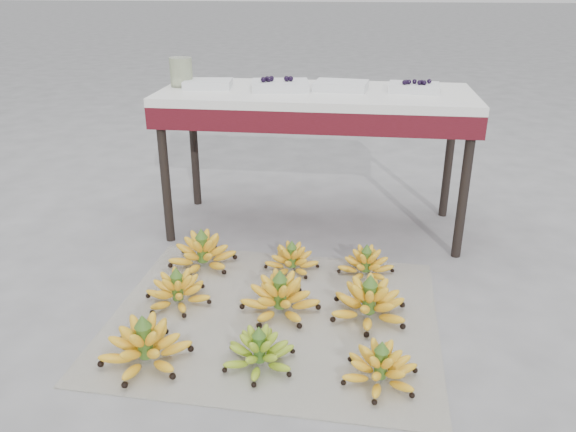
# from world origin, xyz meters

# --- Properties ---
(ground) EXTENTS (60.00, 60.00, 0.00)m
(ground) POSITION_xyz_m (0.00, 0.00, 0.00)
(ground) COLOR slate
(ground) RESTS_ON ground
(newspaper_mat) EXTENTS (1.29, 1.10, 0.01)m
(newspaper_mat) POSITION_xyz_m (-0.04, 0.07, 0.00)
(newspaper_mat) COLOR silver
(newspaper_mat) RESTS_ON ground
(bunch_front_left) EXTENTS (0.34, 0.34, 0.19)m
(bunch_front_left) POSITION_xyz_m (-0.43, -0.27, 0.07)
(bunch_front_left) COLOR yellow
(bunch_front_left) RESTS_ON newspaper_mat
(bunch_front_center) EXTENTS (0.28, 0.28, 0.15)m
(bunch_front_center) POSITION_xyz_m (-0.04, -0.24, 0.06)
(bunch_front_center) COLOR #709F23
(bunch_front_center) RESTS_ON newspaper_mat
(bunch_front_right) EXTENTS (0.28, 0.28, 0.16)m
(bunch_front_right) POSITION_xyz_m (0.36, -0.27, 0.06)
(bunch_front_right) COLOR yellow
(bunch_front_right) RESTS_ON newspaper_mat
(bunch_mid_left) EXTENTS (0.34, 0.34, 0.16)m
(bunch_mid_left) POSITION_xyz_m (-0.44, 0.11, 0.06)
(bunch_mid_left) COLOR yellow
(bunch_mid_left) RESTS_ON newspaper_mat
(bunch_mid_center) EXTENTS (0.39, 0.39, 0.19)m
(bunch_mid_center) POSITION_xyz_m (-0.02, 0.10, 0.07)
(bunch_mid_center) COLOR yellow
(bunch_mid_center) RESTS_ON newspaper_mat
(bunch_mid_right) EXTENTS (0.31, 0.31, 0.19)m
(bunch_mid_right) POSITION_xyz_m (0.32, 0.11, 0.07)
(bunch_mid_right) COLOR yellow
(bunch_mid_right) RESTS_ON newspaper_mat
(bunch_back_left) EXTENTS (0.32, 0.32, 0.18)m
(bunch_back_left) POSITION_xyz_m (-0.42, 0.44, 0.07)
(bunch_back_left) COLOR yellow
(bunch_back_left) RESTS_ON newspaper_mat
(bunch_back_center) EXTENTS (0.25, 0.25, 0.15)m
(bunch_back_center) POSITION_xyz_m (-0.02, 0.45, 0.06)
(bunch_back_center) COLOR yellow
(bunch_back_center) RESTS_ON newspaper_mat
(bunch_back_right) EXTENTS (0.28, 0.28, 0.15)m
(bunch_back_right) POSITION_xyz_m (0.31, 0.45, 0.06)
(bunch_back_right) COLOR yellow
(bunch_back_right) RESTS_ON newspaper_mat
(vendor_table) EXTENTS (1.50, 0.60, 0.72)m
(vendor_table) POSITION_xyz_m (0.04, 0.94, 0.64)
(vendor_table) COLOR black
(vendor_table) RESTS_ON ground
(tray_far_left) EXTENTS (0.24, 0.19, 0.04)m
(tray_far_left) POSITION_xyz_m (-0.49, 0.95, 0.74)
(tray_far_left) COLOR silver
(tray_far_left) RESTS_ON vendor_table
(tray_left) EXTENTS (0.30, 0.23, 0.07)m
(tray_left) POSITION_xyz_m (-0.13, 0.93, 0.74)
(tray_left) COLOR silver
(tray_left) RESTS_ON vendor_table
(tray_right) EXTENTS (0.27, 0.21, 0.04)m
(tray_right) POSITION_xyz_m (0.16, 0.97, 0.74)
(tray_right) COLOR silver
(tray_right) RESTS_ON vendor_table
(tray_far_right) EXTENTS (0.25, 0.19, 0.06)m
(tray_far_right) POSITION_xyz_m (0.50, 0.97, 0.74)
(tray_far_right) COLOR silver
(tray_far_right) RESTS_ON vendor_table
(glass_jar) EXTENTS (0.14, 0.14, 0.14)m
(glass_jar) POSITION_xyz_m (-0.63, 0.96, 0.79)
(glass_jar) COLOR beige
(glass_jar) RESTS_ON vendor_table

